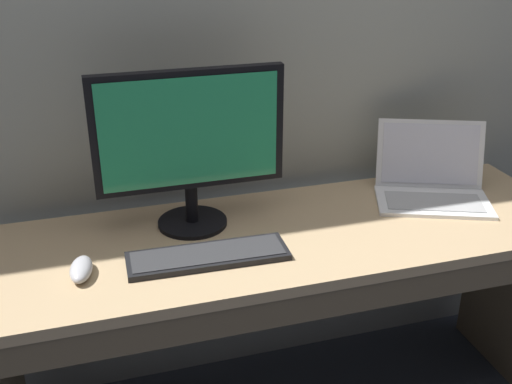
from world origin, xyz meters
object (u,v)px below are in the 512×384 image
laptop_white (432,182)px  external_monitor (190,139)px  computer_mouse (81,269)px  wired_keyboard (208,256)px

laptop_white → external_monitor: external_monitor is taller
external_monitor → computer_mouse: bearing=-150.6°
external_monitor → wired_keyboard: 0.33m
wired_keyboard → laptop_white: bearing=12.8°
laptop_white → computer_mouse: (-1.12, -0.17, -0.03)m
external_monitor → computer_mouse: 0.46m
laptop_white → wired_keyboard: 0.81m
external_monitor → computer_mouse: external_monitor is taller
wired_keyboard → computer_mouse: computer_mouse is taller
external_monitor → wired_keyboard: size_ratio=1.23×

